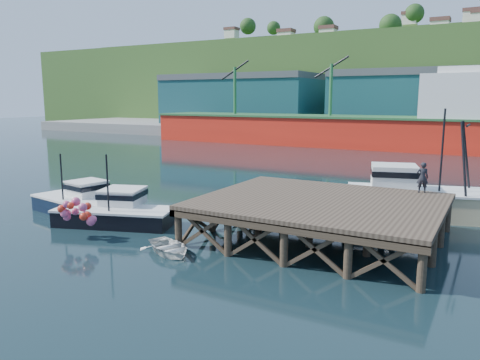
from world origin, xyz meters
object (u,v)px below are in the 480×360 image
Objects in this scene: boat_black at (116,211)px; dockworker at (422,177)px; dinghy at (169,247)px; boat_navy at (76,201)px; trawler at (427,195)px.

dockworker is (15.76, 7.40, 2.20)m from boat_black.
boat_navy is at bearing 97.66° from dinghy.
boat_black is at bearing 91.90° from dinghy.
dockworker is (19.92, 6.66, 2.19)m from boat_navy.
trawler is 3.46× the size of dinghy.
dockworker is at bearing -104.23° from trawler.
boat_black is 18.93m from trawler.
trawler reaches higher than dinghy.
boat_navy is 10.80m from dinghy.
dinghy is at bearing 31.62° from dockworker.
trawler is at bearing 36.45° from boat_navy.
dockworker reaches higher than dinghy.
dockworker is (0.08, -3.19, 1.60)m from trawler.
boat_black reaches higher than boat_navy.
dinghy is (10.19, -3.54, -0.47)m from boat_navy.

